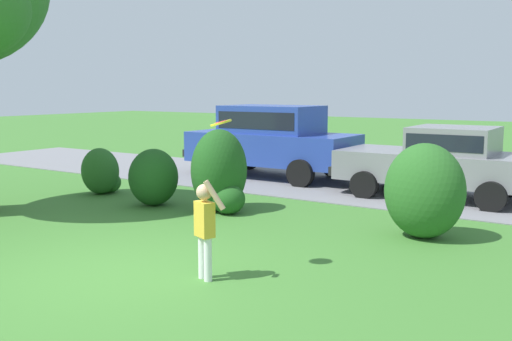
{
  "coord_description": "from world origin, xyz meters",
  "views": [
    {
      "loc": [
        5.58,
        -5.07,
        2.37
      ],
      "look_at": [
        0.56,
        2.5,
        1.1
      ],
      "focal_mm": 41.33,
      "sensor_mm": 36.0,
      "label": 1
    }
  ],
  "objects_px": {
    "parked_sedan": "(443,160)",
    "child_thrower": "(205,223)",
    "parked_suv": "(272,137)",
    "frisbee": "(221,123)"
  },
  "relations": [
    {
      "from": "parked_sedan",
      "to": "child_thrower",
      "type": "bearing_deg",
      "value": -96.78
    },
    {
      "from": "parked_suv",
      "to": "frisbee",
      "type": "distance_m",
      "value": 8.23
    },
    {
      "from": "parked_suv",
      "to": "child_thrower",
      "type": "xyz_separation_m",
      "value": [
        3.8,
        -7.63,
        -0.36
      ]
    },
    {
      "from": "parked_sedan",
      "to": "child_thrower",
      "type": "height_order",
      "value": "parked_sedan"
    },
    {
      "from": "child_thrower",
      "to": "frisbee",
      "type": "xyz_separation_m",
      "value": [
        -0.02,
        0.38,
        1.22
      ]
    },
    {
      "from": "parked_sedan",
      "to": "parked_suv",
      "type": "height_order",
      "value": "parked_suv"
    },
    {
      "from": "parked_sedan",
      "to": "parked_suv",
      "type": "xyz_separation_m",
      "value": [
        -4.65,
        0.48,
        0.23
      ]
    },
    {
      "from": "parked_suv",
      "to": "child_thrower",
      "type": "relative_size",
      "value": 3.66
    },
    {
      "from": "parked_suv",
      "to": "frisbee",
      "type": "xyz_separation_m",
      "value": [
        3.78,
        -7.25,
        0.86
      ]
    },
    {
      "from": "parked_suv",
      "to": "frisbee",
      "type": "relative_size",
      "value": 16.43
    }
  ]
}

